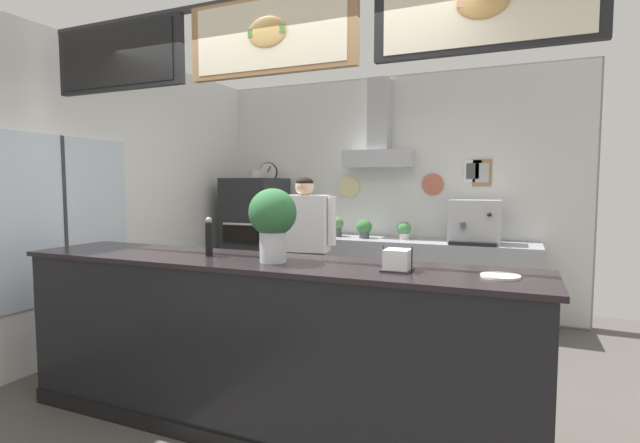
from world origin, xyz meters
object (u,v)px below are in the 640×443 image
(espresso_machine, at_px, (475,222))
(potted_oregano, at_px, (336,226))
(potted_rosemary, at_px, (404,230))
(potted_basil, at_px, (364,228))
(pepper_grinder, at_px, (209,237))
(shop_worker, at_px, (305,258))
(pizza_oven, at_px, (256,242))
(condiment_plate, at_px, (500,276))
(napkin_holder, at_px, (397,261))
(basil_vase, at_px, (273,220))

(espresso_machine, distance_m, potted_oregano, 1.60)
(potted_rosemary, height_order, potted_basil, potted_basil)
(potted_oregano, relative_size, pepper_grinder, 0.92)
(espresso_machine, height_order, potted_rosemary, espresso_machine)
(shop_worker, bearing_deg, espresso_machine, -144.19)
(pizza_oven, height_order, shop_worker, pizza_oven)
(shop_worker, height_order, condiment_plate, shop_worker)
(shop_worker, xyz_separation_m, potted_oregano, (-0.20, 1.34, 0.19))
(potted_oregano, distance_m, potted_basil, 0.37)
(condiment_plate, relative_size, pepper_grinder, 0.76)
(shop_worker, distance_m, potted_rosemary, 1.49)
(espresso_machine, xyz_separation_m, potted_rosemary, (-0.77, 0.06, -0.12))
(potted_basil, bearing_deg, potted_oregano, 172.23)
(shop_worker, xyz_separation_m, espresso_machine, (1.40, 1.29, 0.29))
(pizza_oven, height_order, napkin_holder, pizza_oven)
(espresso_machine, xyz_separation_m, potted_oregano, (-1.60, 0.05, -0.10))
(potted_basil, height_order, pepper_grinder, pepper_grinder)
(shop_worker, bearing_deg, potted_basil, -104.20)
(espresso_machine, distance_m, condiment_plate, 2.76)
(basil_vase, bearing_deg, shop_worker, 108.08)
(pepper_grinder, bearing_deg, potted_basil, 86.36)
(napkin_holder, distance_m, pepper_grinder, 1.25)
(condiment_plate, bearing_deg, pizza_oven, 138.65)
(potted_rosemary, bearing_deg, napkin_holder, -77.68)
(pizza_oven, distance_m, condiment_plate, 4.02)
(potted_basil, distance_m, basil_vase, 2.81)
(pizza_oven, distance_m, pepper_grinder, 2.95)
(condiment_plate, bearing_deg, shop_worker, 140.56)
(shop_worker, relative_size, napkin_holder, 9.83)
(pizza_oven, distance_m, potted_basil, 1.44)
(basil_vase, bearing_deg, espresso_machine, 71.80)
(pizza_oven, relative_size, condiment_plate, 8.87)
(pepper_grinder, bearing_deg, potted_oregano, 93.99)
(napkin_holder, bearing_deg, potted_basil, 111.22)
(potted_oregano, relative_size, condiment_plate, 1.21)
(potted_basil, distance_m, napkin_holder, 2.97)
(pizza_oven, height_order, condiment_plate, pizza_oven)
(potted_rosemary, xyz_separation_m, potted_basil, (-0.46, -0.06, 0.01))
(potted_oregano, bearing_deg, shop_worker, -81.44)
(potted_rosemary, distance_m, condiment_plate, 3.01)
(pizza_oven, distance_m, espresso_machine, 2.67)
(napkin_holder, bearing_deg, shop_worker, 130.03)
(potted_oregano, bearing_deg, napkin_holder, -62.88)
(pizza_oven, distance_m, potted_oregano, 1.08)
(espresso_machine, xyz_separation_m, basil_vase, (-0.91, -2.77, 0.19))
(basil_vase, bearing_deg, potted_basil, 96.55)
(condiment_plate, bearing_deg, potted_basil, 120.20)
(pizza_oven, distance_m, shop_worker, 1.74)
(napkin_holder, bearing_deg, basil_vase, -179.16)
(potted_basil, xyz_separation_m, basil_vase, (0.32, -2.77, 0.30))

